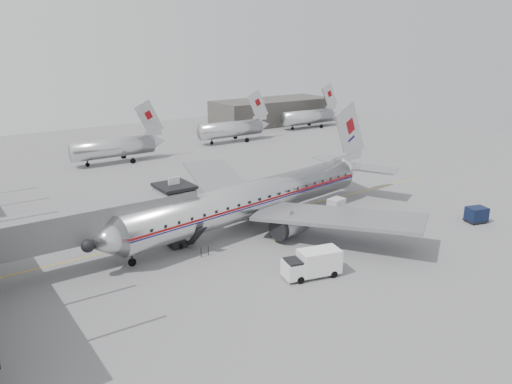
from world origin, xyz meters
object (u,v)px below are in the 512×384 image
Objects in this scene: baggage_cart_white at (336,205)px; ramp_worker at (274,234)px; airliner at (256,198)px; baggage_cart_navy at (476,214)px; service_van at (312,263)px.

baggage_cart_white is 12.28m from ramp_worker.
airliner reaches higher than baggage_cart_navy.
service_van is 8.64m from ramp_worker.
baggage_cart_navy is at bearing -27.60° from ramp_worker.
airliner is 5.68m from ramp_worker.
baggage_cart_navy is at bearing -41.19° from airliner.
baggage_cart_white reaches higher than ramp_worker.
service_van is 24.50m from baggage_cart_navy.
airliner is at bearing 160.55° from baggage_cart_white.
ramp_worker is (-1.16, -5.02, -2.41)m from airliner.
baggage_cart_navy reaches higher than ramp_worker.
service_van is 3.51× the size of ramp_worker.
airliner is at bearing 163.60° from baggage_cart_navy.
service_van is (-3.29, -13.38, -1.92)m from airliner.
baggage_cart_white is at bearing 9.02° from ramp_worker.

